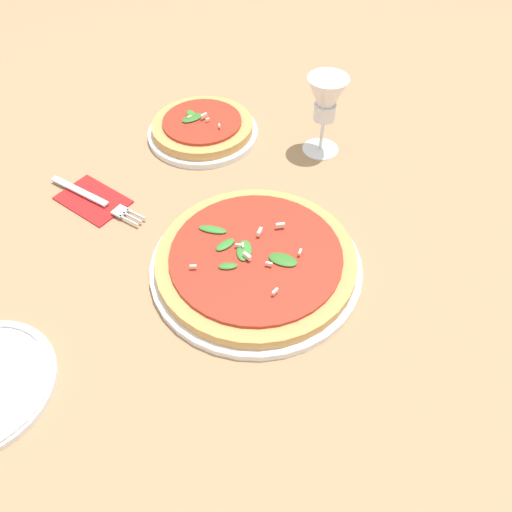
% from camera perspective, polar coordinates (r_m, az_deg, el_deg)
% --- Properties ---
extents(ground_plane, '(6.00, 6.00, 0.00)m').
position_cam_1_polar(ground_plane, '(0.79, -0.70, -0.32)').
color(ground_plane, '#9E7A56').
extents(pizza_arugula_main, '(0.32, 0.32, 0.05)m').
position_cam_1_polar(pizza_arugula_main, '(0.76, -0.01, -0.65)').
color(pizza_arugula_main, white).
rests_on(pizza_arugula_main, ground_plane).
extents(pizza_personal_side, '(0.22, 0.22, 0.05)m').
position_cam_1_polar(pizza_personal_side, '(1.03, -6.12, 14.27)').
color(pizza_personal_side, white).
rests_on(pizza_personal_side, ground_plane).
extents(wine_glass, '(0.07, 0.07, 0.15)m').
position_cam_1_polar(wine_glass, '(0.95, 7.95, 16.91)').
color(wine_glass, white).
rests_on(wine_glass, ground_plane).
extents(napkin, '(0.13, 0.09, 0.01)m').
position_cam_1_polar(napkin, '(0.92, -18.15, 6.16)').
color(napkin, '#B21E1E').
rests_on(napkin, ground_plane).
extents(fork, '(0.21, 0.05, 0.00)m').
position_cam_1_polar(fork, '(0.92, -17.89, 6.23)').
color(fork, silver).
rests_on(fork, ground_plane).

